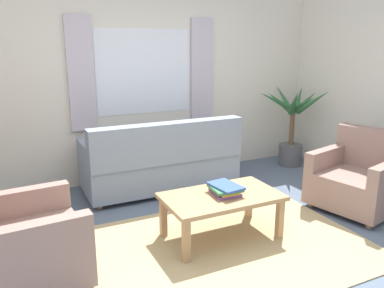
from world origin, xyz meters
TOP-DOWN VIEW (x-y plane):
  - ground_plane at (0.00, 0.00)m, footprint 6.24×6.24m
  - wall_back at (0.00, 2.26)m, footprint 5.32×0.12m
  - window_with_curtains at (0.00, 2.18)m, footprint 1.98×0.07m
  - area_rug at (0.00, 0.00)m, footprint 2.52×1.88m
  - couch at (-0.01, 1.60)m, footprint 1.90×0.82m
  - armchair_left at (-1.72, 0.22)m, footprint 0.88×0.90m
  - armchair_right at (1.78, 0.13)m, footprint 1.00×1.01m
  - coffee_table at (0.03, 0.19)m, footprint 1.10×0.64m
  - book_stack_on_table at (0.08, 0.19)m, footprint 0.28×0.36m
  - potted_plant at (2.14, 1.73)m, footprint 0.99×1.03m

SIDE VIEW (x-z plane):
  - ground_plane at x=0.00m, z-range 0.00..0.00m
  - area_rug at x=0.00m, z-range 0.00..0.01m
  - armchair_left at x=-1.72m, z-range -0.09..0.79m
  - armchair_right at x=1.78m, z-range -0.09..0.79m
  - couch at x=-0.01m, z-range -0.09..0.83m
  - coffee_table at x=0.03m, z-range 0.16..0.60m
  - book_stack_on_table at x=0.08m, z-range 0.44..0.53m
  - potted_plant at x=2.14m, z-range -0.03..1.21m
  - wall_back at x=0.00m, z-range 0.00..2.60m
  - window_with_curtains at x=0.00m, z-range 0.75..2.15m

